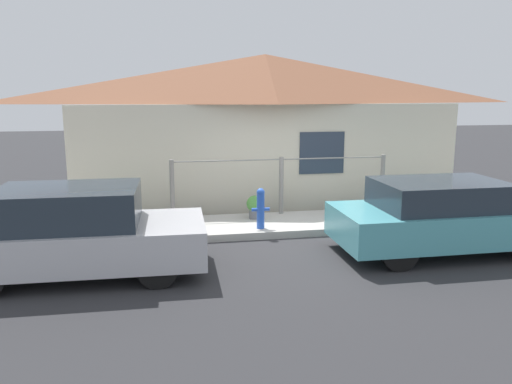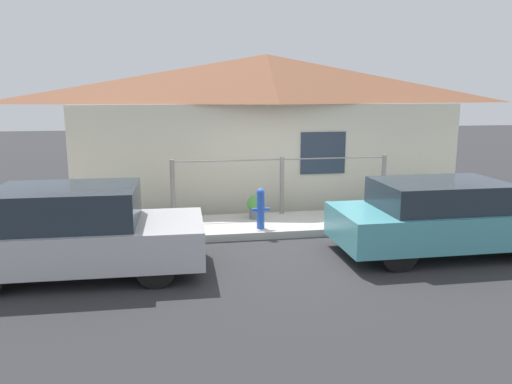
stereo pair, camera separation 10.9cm
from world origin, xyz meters
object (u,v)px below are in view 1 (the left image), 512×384
at_px(fire_hydrant, 261,208).
at_px(potted_plant_by_fence, 119,210).
at_px(potted_plant_near_hydrant, 255,206).
at_px(car_left, 77,233).
at_px(car_right, 444,216).

height_order(fire_hydrant, potted_plant_by_fence, fire_hydrant).
relative_size(fire_hydrant, potted_plant_near_hydrant, 1.63).
xyz_separation_m(car_left, potted_plant_near_hydrant, (3.25, 2.45, -0.26)).
xyz_separation_m(car_right, fire_hydrant, (-3.01, 1.64, -0.09)).
distance_m(potted_plant_near_hydrant, potted_plant_by_fence, 2.82).
xyz_separation_m(fire_hydrant, potted_plant_near_hydrant, (0.02, 0.81, -0.15)).
bearing_deg(car_right, potted_plant_near_hydrant, 140.58).
bearing_deg(potted_plant_near_hydrant, fire_hydrant, -91.72).
relative_size(car_left, potted_plant_by_fence, 6.00).
distance_m(car_left, car_right, 6.24).
bearing_deg(potted_plant_by_fence, potted_plant_near_hydrant, 3.65).
height_order(fire_hydrant, potted_plant_near_hydrant, fire_hydrant).
xyz_separation_m(car_left, potted_plant_by_fence, (0.44, 2.27, -0.19)).
distance_m(car_left, fire_hydrant, 3.62).
xyz_separation_m(car_left, fire_hydrant, (3.23, 1.64, -0.12)).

